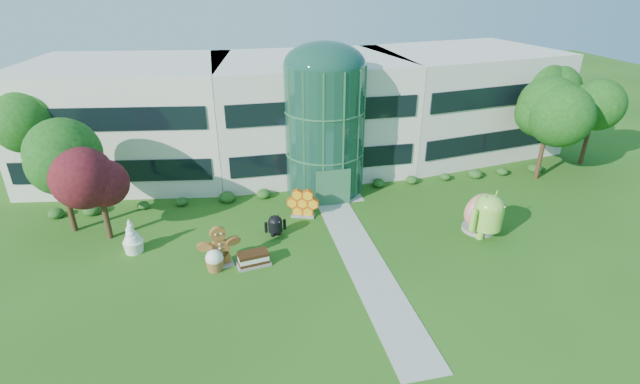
{
  "coord_description": "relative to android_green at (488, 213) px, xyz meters",
  "views": [
    {
      "loc": [
        -7.66,
        -21.13,
        15.93
      ],
      "look_at": [
        -1.66,
        6.0,
        2.6
      ],
      "focal_mm": 26.0,
      "sensor_mm": 36.0,
      "label": 1
    }
  ],
  "objects": [
    {
      "name": "ground",
      "position": [
        -8.67,
        -2.31,
        -1.77
      ],
      "size": [
        140.0,
        140.0,
        0.0
      ],
      "primitive_type": "plane",
      "color": "#215114",
      "rests_on": "ground"
    },
    {
      "name": "ice_cream_sandwich",
      "position": [
        -15.22,
        -0.02,
        -1.34
      ],
      "size": [
        2.1,
        1.29,
        0.87
      ],
      "primitive_type": null,
      "rotation": [
        0.0,
        0.0,
        0.16
      ],
      "color": "black",
      "rests_on": "ground"
    },
    {
      "name": "android_black",
      "position": [
        -13.48,
        3.07,
        -0.91
      ],
      "size": [
        1.63,
        1.18,
        1.73
      ],
      "primitive_type": null,
      "rotation": [
        0.0,
        0.0,
        0.11
      ],
      "color": "black",
      "rests_on": "ground"
    },
    {
      "name": "trees_backdrop",
      "position": [
        -8.67,
        10.69,
        2.43
      ],
      "size": [
        52.0,
        8.0,
        8.4
      ],
      "primitive_type": null,
      "color": "#183F0F",
      "rests_on": "ground"
    },
    {
      "name": "froyo",
      "position": [
        -22.38,
        3.05,
        -0.63
      ],
      "size": [
        1.38,
        1.38,
        2.29
      ],
      "primitive_type": null,
      "rotation": [
        0.0,
        0.0,
        0.04
      ],
      "color": "white",
      "rests_on": "ground"
    },
    {
      "name": "atrium",
      "position": [
        -8.67,
        9.69,
        3.13
      ],
      "size": [
        6.0,
        6.0,
        9.8
      ],
      "primitive_type": "cylinder",
      "color": "#194738",
      "rests_on": "ground"
    },
    {
      "name": "donut",
      "position": [
        0.01,
        0.84,
        -0.37
      ],
      "size": [
        2.87,
        1.74,
        2.8
      ],
      "primitive_type": null,
      "rotation": [
        0.0,
        0.0,
        0.18
      ],
      "color": "#E1557A",
      "rests_on": "ground"
    },
    {
      "name": "building",
      "position": [
        -8.67,
        15.69,
        2.88
      ],
      "size": [
        46.0,
        15.0,
        9.3
      ],
      "primitive_type": null,
      "color": "beige",
      "rests_on": "ground"
    },
    {
      "name": "android_green",
      "position": [
        0.0,
        0.0,
        0.0
      ],
      "size": [
        3.6,
        2.9,
        3.55
      ],
      "primitive_type": null,
      "rotation": [
        0.0,
        0.0,
        0.29
      ],
      "color": "#88CA40",
      "rests_on": "ground"
    },
    {
      "name": "tree_red",
      "position": [
        -24.17,
        5.19,
        1.23
      ],
      "size": [
        4.0,
        4.0,
        6.0
      ],
      "primitive_type": null,
      "color": "#3F0C14",
      "rests_on": "ground"
    },
    {
      "name": "gingerbread",
      "position": [
        -17.12,
        0.41,
        -0.45
      ],
      "size": [
        3.02,
        1.61,
        2.65
      ],
      "primitive_type": null,
      "rotation": [
        0.0,
        0.0,
        0.19
      ],
      "color": "brown",
      "rests_on": "ground"
    },
    {
      "name": "walkway",
      "position": [
        -8.67,
        -0.31,
        -1.75
      ],
      "size": [
        2.4,
        20.0,
        0.04
      ],
      "primitive_type": "cube",
      "color": "#9E9E93",
      "rests_on": "ground"
    },
    {
      "name": "honeycomb",
      "position": [
        -11.2,
        5.37,
        -0.82
      ],
      "size": [
        2.58,
        1.63,
        1.91
      ],
      "primitive_type": null,
      "rotation": [
        0.0,
        0.0,
        -0.34
      ],
      "color": "#FFAC19",
      "rests_on": "ground"
    },
    {
      "name": "cupcake",
      "position": [
        -17.46,
        -0.01,
        -1.1
      ],
      "size": [
        1.34,
        1.34,
        1.34
      ],
      "primitive_type": null,
      "rotation": [
        0.0,
        0.0,
        0.23
      ],
      "color": "white",
      "rests_on": "ground"
    }
  ]
}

